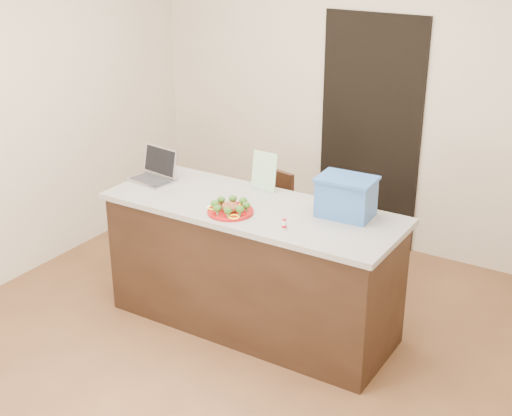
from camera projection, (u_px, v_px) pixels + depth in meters
The scene contains 16 objects.
ground at pixel (233, 340), 4.93m from camera, with size 4.00×4.00×0.00m, color brown.
room_shell at pixel (230, 112), 4.31m from camera, with size 4.00×4.00×4.00m.
doorway at pixel (370, 133), 6.05m from camera, with size 0.90×0.02×2.00m, color black.
island at pixel (252, 266), 4.95m from camera, with size 2.06×0.76×0.92m.
plate at pixel (230, 211), 4.66m from camera, with size 0.31×0.31×0.02m.
meatballs at pixel (230, 207), 4.64m from camera, with size 0.12×0.12×0.05m.
broccoli at pixel (230, 204), 4.64m from camera, with size 0.25×0.25×0.05m.
pepper_rings at pixel (230, 210), 4.65m from camera, with size 0.27×0.27×0.01m.
napkin at pixel (223, 207), 4.74m from camera, with size 0.16×0.16×0.01m, color white.
fork at pixel (221, 205), 4.76m from camera, with size 0.04×0.15×0.00m.
knife at pixel (225, 208), 4.71m from camera, with size 0.04×0.21×0.01m.
yogurt_bottle at pixel (284, 225), 4.41m from camera, with size 0.03×0.03×0.07m.
laptop at pixel (155, 171), 5.23m from camera, with size 0.36×0.30×0.23m.
leaflet at pixel (264, 171), 4.99m from camera, with size 0.20×0.00×0.28m, color white.
blue_box at pixel (346, 197), 4.57m from camera, with size 0.38×0.28×0.26m.
chair at pixel (267, 219), 5.58m from camera, with size 0.47×0.48×0.90m.
Camera 1 is at (2.34, -3.49, 2.75)m, focal length 50.00 mm.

